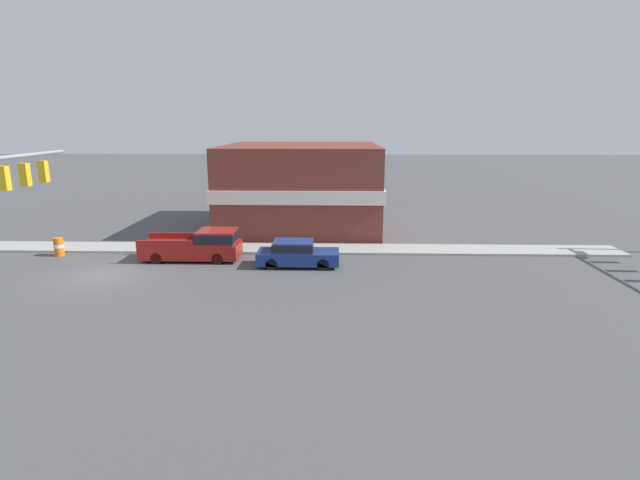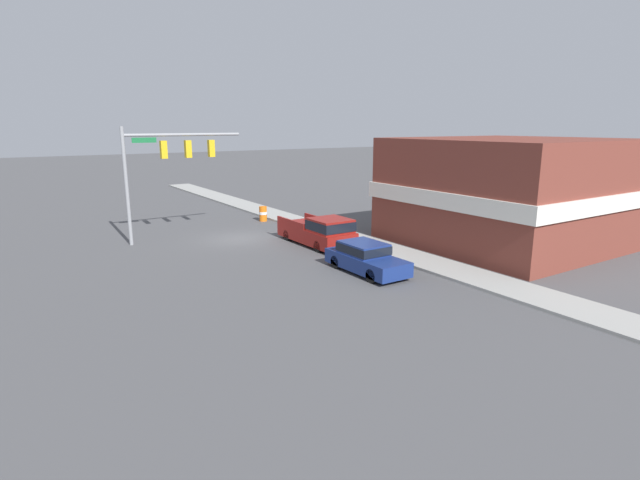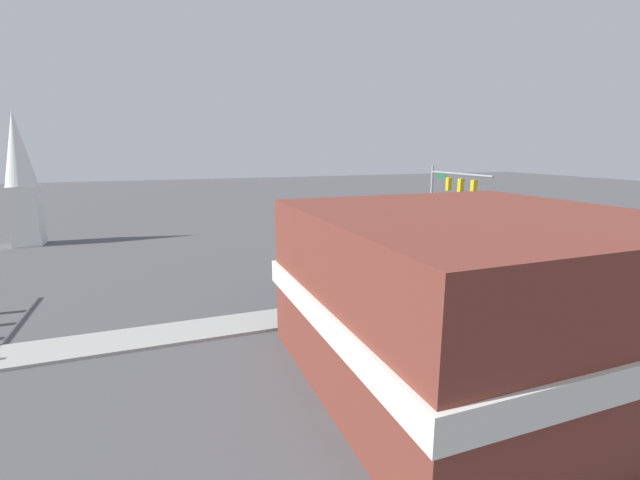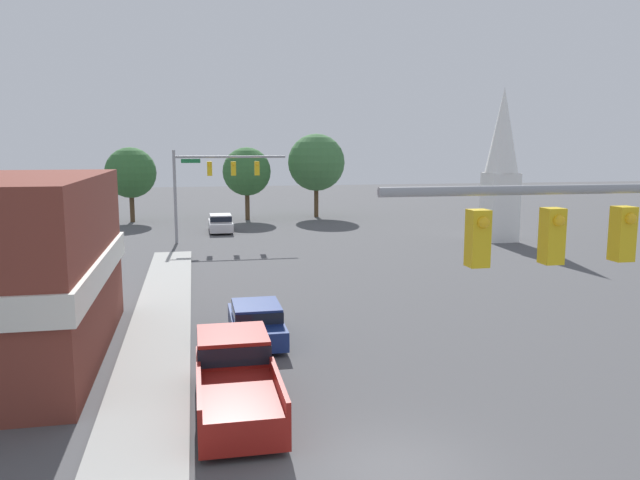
# 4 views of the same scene
# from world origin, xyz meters

# --- Properties ---
(ground_plane) EXTENTS (200.00, 200.00, 0.00)m
(ground_plane) POSITION_xyz_m (0.00, 0.00, 0.00)
(ground_plane) COLOR #4C4C4F
(near_signal_assembly) EXTENTS (7.27, 0.49, 6.90)m
(near_signal_assembly) POSITION_xyz_m (3.63, -2.02, 5.07)
(near_signal_assembly) COLOR gray
(near_signal_assembly) RESTS_ON ground
(far_signal_assembly) EXTENTS (8.33, 0.49, 6.88)m
(far_signal_assembly) POSITION_xyz_m (-2.72, 34.65, 5.10)
(far_signal_assembly) COLOR gray
(far_signal_assembly) RESTS_ON ground
(car_lead) EXTENTS (1.84, 4.54, 1.45)m
(car_lead) POSITION_xyz_m (-2.08, 10.07, 0.76)
(car_lead) COLOR black
(car_lead) RESTS_ON ground
(car_distant) EXTENTS (1.89, 4.74, 1.51)m
(car_distant) POSITION_xyz_m (-2.08, 40.21, 0.79)
(car_distant) COLOR black
(car_distant) RESTS_ON ground
(pickup_truck_parked) EXTENTS (2.13, 5.67, 1.78)m
(pickup_truck_parked) POSITION_xyz_m (-3.24, 4.32, 0.88)
(pickup_truck_parked) COLOR black
(pickup_truck_parked) RESTS_ON ground
(church_steeple) EXTENTS (2.47, 2.47, 11.51)m
(church_steeple) POSITION_xyz_m (18.52, 31.03, 6.02)
(church_steeple) COLOR white
(church_steeple) RESTS_ON ground
(backdrop_tree_left_far) EXTENTS (4.77, 4.77, 7.07)m
(backdrop_tree_left_far) POSITION_xyz_m (-10.00, 48.93, 4.67)
(backdrop_tree_left_far) COLOR #4C3823
(backdrop_tree_left_far) RESTS_ON ground
(backdrop_tree_left_mid) EXTENTS (4.67, 4.67, 7.05)m
(backdrop_tree_left_mid) POSITION_xyz_m (0.89, 48.46, 4.70)
(backdrop_tree_left_mid) COLOR #4C3823
(backdrop_tree_left_mid) RESTS_ON ground
(backdrop_tree_center) EXTENTS (5.73, 5.73, 8.40)m
(backdrop_tree_center) POSITION_xyz_m (7.99, 49.63, 5.52)
(backdrop_tree_center) COLOR #4C3823
(backdrop_tree_center) RESTS_ON ground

